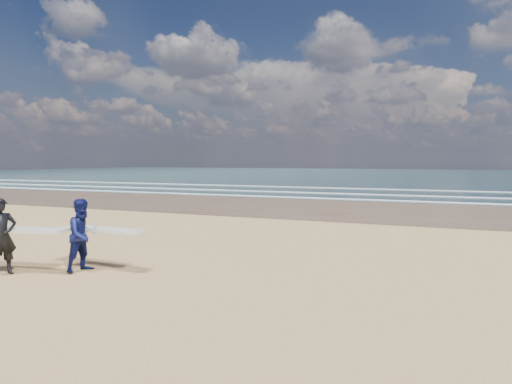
% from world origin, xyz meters
% --- Properties ---
extents(surfer_near, '(2.26, 1.21, 1.76)m').
position_xyz_m(surfer_near, '(0.44, 0.51, 0.90)').
color(surfer_near, black).
rests_on(surfer_near, ground).
extents(surfer_far, '(2.21, 1.10, 1.71)m').
position_xyz_m(surfer_far, '(1.88, 1.47, 0.86)').
color(surfer_far, '#0C1248').
rests_on(surfer_far, ground).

